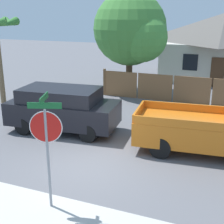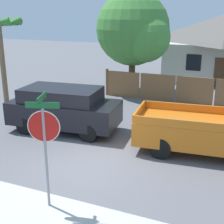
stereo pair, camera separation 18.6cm
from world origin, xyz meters
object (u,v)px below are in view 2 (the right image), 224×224
(orange_pickup, at_px, (217,131))
(stop_sign, at_px, (44,134))
(red_suv, at_px, (64,108))
(oak_tree, at_px, (135,31))

(orange_pickup, height_order, stop_sign, stop_sign)
(red_suv, bearing_deg, oak_tree, 79.56)
(oak_tree, height_order, red_suv, oak_tree)
(oak_tree, xyz_separation_m, red_suv, (-0.59, -7.42, -2.79))
(stop_sign, bearing_deg, orange_pickup, 33.92)
(oak_tree, distance_m, orange_pickup, 9.72)
(red_suv, bearing_deg, stop_sign, -69.04)
(red_suv, distance_m, orange_pickup, 6.20)
(red_suv, xyz_separation_m, orange_pickup, (6.19, 0.02, -0.12))
(oak_tree, xyz_separation_m, orange_pickup, (5.60, -7.39, -2.91))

